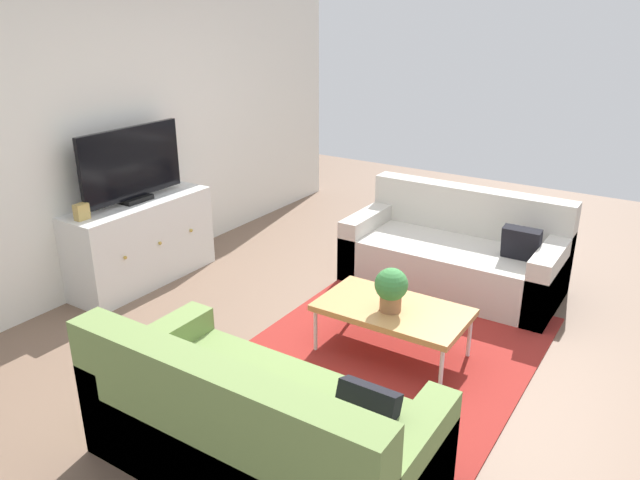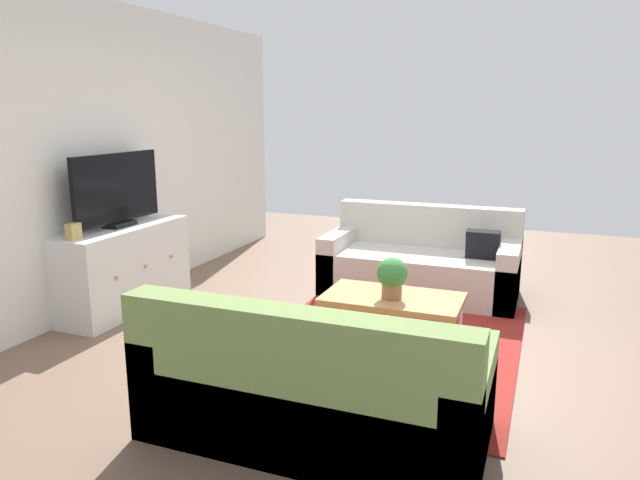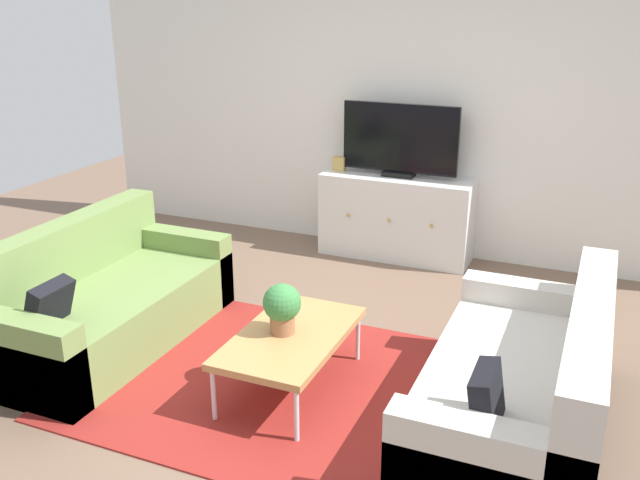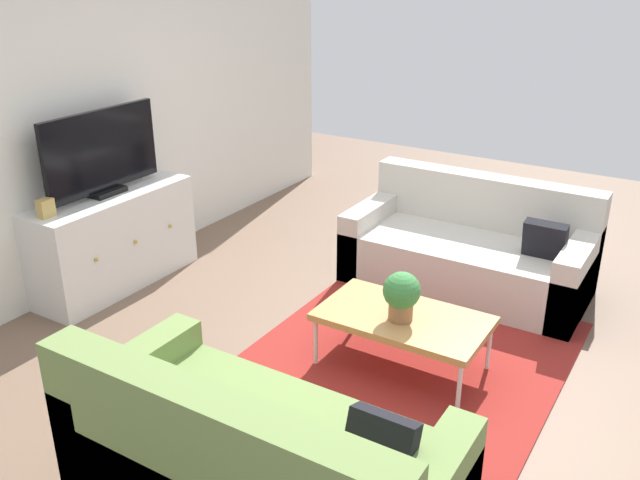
# 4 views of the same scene
# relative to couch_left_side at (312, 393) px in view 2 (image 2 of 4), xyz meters

# --- Properties ---
(ground_plane) EXTENTS (10.00, 10.00, 0.00)m
(ground_plane) POSITION_rel_couch_left_side_xyz_m (1.44, 0.10, -0.27)
(ground_plane) COLOR brown
(wall_back) EXTENTS (6.40, 0.12, 2.70)m
(wall_back) POSITION_rel_couch_left_side_xyz_m (1.44, 2.65, 1.08)
(wall_back) COLOR silver
(wall_back) RESTS_ON ground_plane
(area_rug) EXTENTS (2.50, 1.90, 0.01)m
(area_rug) POSITION_rel_couch_left_side_xyz_m (1.44, -0.05, -0.27)
(area_rug) COLOR maroon
(area_rug) RESTS_ON ground_plane
(couch_left_side) EXTENTS (0.89, 1.82, 0.83)m
(couch_left_side) POSITION_rel_couch_left_side_xyz_m (0.00, 0.00, 0.00)
(couch_left_side) COLOR olive
(couch_left_side) RESTS_ON ground_plane
(couch_right_side) EXTENTS (0.89, 1.82, 0.83)m
(couch_right_side) POSITION_rel_couch_left_side_xyz_m (2.88, 0.00, 0.00)
(couch_right_side) COLOR beige
(couch_right_side) RESTS_ON ground_plane
(coffee_table) EXTENTS (0.60, 1.04, 0.38)m
(coffee_table) POSITION_rel_couch_left_side_xyz_m (1.49, -0.06, 0.07)
(coffee_table) COLOR #B7844C
(coffee_table) RESTS_ON ground_plane
(potted_plant) EXTENTS (0.23, 0.23, 0.31)m
(potted_plant) POSITION_rel_couch_left_side_xyz_m (1.44, -0.06, 0.27)
(potted_plant) COLOR #936042
(potted_plant) RESTS_ON coffee_table
(tv_console) EXTENTS (1.36, 0.47, 0.75)m
(tv_console) POSITION_rel_couch_left_side_xyz_m (1.40, 2.37, 0.10)
(tv_console) COLOR silver
(tv_console) RESTS_ON ground_plane
(flat_screen_tv) EXTENTS (1.04, 0.16, 0.64)m
(flat_screen_tv) POSITION_rel_couch_left_side_xyz_m (1.40, 2.39, 0.80)
(flat_screen_tv) COLOR black
(flat_screen_tv) RESTS_ON tv_console
(mantel_clock) EXTENTS (0.11, 0.07, 0.13)m
(mantel_clock) POSITION_rel_couch_left_side_xyz_m (0.84, 2.37, 0.54)
(mantel_clock) COLOR tan
(mantel_clock) RESTS_ON tv_console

